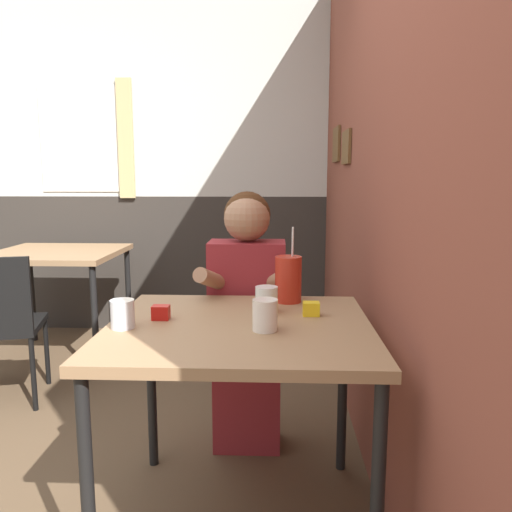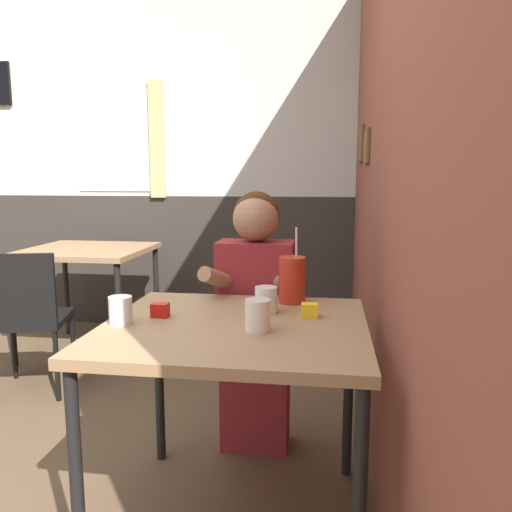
{
  "view_description": "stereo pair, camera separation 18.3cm",
  "coord_description": "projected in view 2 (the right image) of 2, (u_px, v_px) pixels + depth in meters",
  "views": [
    {
      "loc": [
        1.04,
        -1.37,
        1.25
      ],
      "look_at": [
        0.96,
        0.44,
        0.97
      ],
      "focal_mm": 35.0,
      "sensor_mm": 36.0,
      "label": 1
    },
    {
      "loc": [
        1.22,
        -1.36,
        1.25
      ],
      "look_at": [
        0.96,
        0.44,
        0.97
      ],
      "focal_mm": 35.0,
      "sensor_mm": 36.0,
      "label": 2
    }
  ],
  "objects": [
    {
      "name": "condiment_ketchup",
      "position": [
        160.0,
        310.0,
        1.79
      ],
      "size": [
        0.06,
        0.04,
        0.05
      ],
      "color": "#B7140F",
      "rests_on": "main_table"
    },
    {
      "name": "brick_wall_right",
      "position": [
        377.0,
        158.0,
        2.55
      ],
      "size": [
        0.08,
        4.61,
        2.7
      ],
      "color": "brown",
      "rests_on": "ground_plane"
    },
    {
      "name": "cocktail_pitcher",
      "position": [
        292.0,
        280.0,
        1.98
      ],
      "size": [
        0.11,
        0.11,
        0.3
      ],
      "color": "#B22819",
      "rests_on": "main_table"
    },
    {
      "name": "glass_center",
      "position": [
        266.0,
        300.0,
        1.84
      ],
      "size": [
        0.08,
        0.08,
        0.1
      ],
      "color": "silver",
      "rests_on": "main_table"
    },
    {
      "name": "main_table",
      "position": [
        235.0,
        344.0,
        1.73
      ],
      "size": [
        0.9,
        0.82,
        0.76
      ],
      "color": "#93704C",
      "rests_on": "ground_plane"
    },
    {
      "name": "condiment_mustard",
      "position": [
        310.0,
        310.0,
        1.78
      ],
      "size": [
        0.06,
        0.04,
        0.05
      ],
      "color": "yellow",
      "rests_on": "main_table"
    },
    {
      "name": "glass_near_pitcher",
      "position": [
        121.0,
        310.0,
        1.7
      ],
      "size": [
        0.08,
        0.08,
        0.1
      ],
      "color": "silver",
      "rests_on": "main_table"
    },
    {
      "name": "back_wall",
      "position": [
        175.0,
        164.0,
        4.06
      ],
      "size": [
        5.87,
        0.09,
        2.7
      ],
      "color": "silver",
      "rests_on": "ground_plane"
    },
    {
      "name": "background_table",
      "position": [
        88.0,
        259.0,
        3.54
      ],
      "size": [
        0.83,
        0.79,
        0.76
      ],
      "color": "#93704C",
      "rests_on": "ground_plane"
    },
    {
      "name": "person_seated",
      "position": [
        256.0,
        316.0,
        2.27
      ],
      "size": [
        0.42,
        0.41,
        1.19
      ],
      "color": "maroon",
      "rests_on": "ground_plane"
    },
    {
      "name": "chair_near_window",
      "position": [
        26.0,
        312.0,
        2.84
      ],
      "size": [
        0.49,
        0.49,
        0.85
      ],
      "rotation": [
        0.0,
        0.0,
        0.25
      ],
      "color": "black",
      "rests_on": "ground_plane"
    },
    {
      "name": "glass_far_side",
      "position": [
        258.0,
        315.0,
        1.62
      ],
      "size": [
        0.08,
        0.08,
        0.1
      ],
      "color": "silver",
      "rests_on": "main_table"
    }
  ]
}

